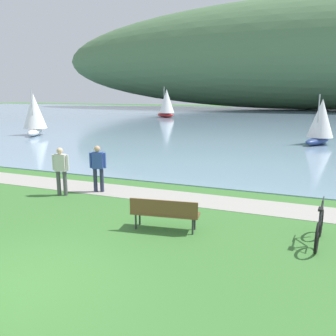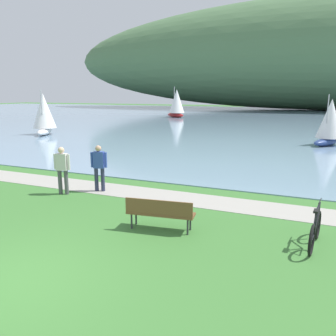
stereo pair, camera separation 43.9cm
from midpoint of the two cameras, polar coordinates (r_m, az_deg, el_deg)
The scene contains 11 objects.
ground_plane at distance 7.46m, azimuth -23.61°, elevation -17.27°, with size 200.00×200.00×0.00m, color #3D7533.
bay_water at distance 52.71m, azimuth 18.02°, elevation 7.84°, with size 180.00×80.00×0.04m, color #7A99B2.
distant_hillside at distance 82.42m, azimuth 24.71°, elevation 16.85°, with size 119.87×28.00×23.24m, color #4C7047.
shoreline_path at distance 12.35m, azimuth -1.44°, elevation -4.43°, with size 60.00×1.50×0.01m, color #A39E93.
park_bench_near_camera at distance 9.08m, azimuth 0.05°, elevation -7.24°, with size 1.85×0.72×0.88m.
bicycle_leaning_near_bench at distance 8.99m, azimuth 24.46°, elevation -9.42°, with size 0.27×1.76×1.01m.
person_at_shoreline at distance 12.77m, azimuth -10.37°, elevation 0.44°, with size 0.59×0.32×1.71m.
person_on_the_grass at distance 12.71m, azimuth -16.14°, elevation 0.09°, with size 0.60×0.30×1.71m.
sailboat_nearest_to_shore at distance 26.13m, azimuth 25.65°, elevation 6.92°, with size 2.36×2.97×3.44m.
sailboat_mid_bay at distance 31.71m, azimuth -19.45°, elevation 8.50°, with size 2.63×3.31×3.84m.
sailboat_toward_hillside at distance 51.50m, azimuth 1.68°, elevation 10.69°, with size 3.76×3.24×4.46m.
Camera 2 is at (5.16, -4.22, 3.55)m, focal length 36.87 mm.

